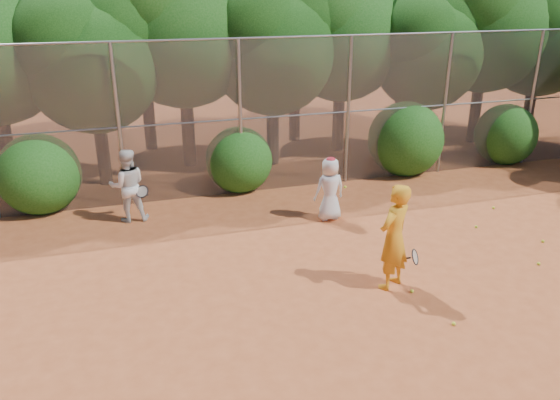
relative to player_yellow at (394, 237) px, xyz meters
name	(u,v)px	position (x,y,z in m)	size (l,w,h in m)	color
ground	(375,301)	(-0.51, -0.41, -1.00)	(80.00, 80.00, 0.00)	#A94E26
fence_back	(273,115)	(-0.62, 5.59, 1.05)	(20.05, 0.09, 4.03)	gray
tree_2	(93,52)	(-4.95, 7.43, 2.58)	(3.99, 3.47, 5.47)	black
tree_3	(183,16)	(-2.44, 8.43, 3.39)	(4.89, 4.26, 6.70)	black
tree_4	(274,38)	(0.05, 7.83, 2.75)	(4.19, 3.64, 5.73)	black
tree_5	(343,24)	(2.55, 8.63, 3.04)	(4.51, 3.92, 6.17)	black
tree_6	(429,44)	(5.04, 7.62, 2.46)	(3.86, 3.36, 5.29)	black
tree_7	(489,15)	(7.56, 8.23, 3.28)	(4.77, 4.14, 6.53)	black
tree_8	(543,29)	(9.55, 7.93, 2.81)	(4.25, 3.70, 5.82)	black
tree_10	(141,4)	(-3.44, 10.64, 3.62)	(5.15, 4.48, 7.06)	black
tree_11	(297,18)	(1.55, 10.23, 3.16)	(4.64, 4.03, 6.35)	black
tree_12	(409,5)	(6.06, 10.83, 3.51)	(5.02, 4.37, 6.88)	black
bush_0	(38,171)	(-6.51, 5.89, 0.00)	(2.00, 2.00, 2.00)	#184F13
bush_1	(239,157)	(-1.51, 5.89, -0.10)	(1.80, 1.80, 1.80)	#184F13
bush_2	(406,136)	(3.49, 5.89, 0.10)	(2.20, 2.20, 2.20)	#184F13
bush_3	(506,132)	(6.99, 5.89, -0.05)	(1.90, 1.90, 1.90)	#184F13
player_yellow	(394,237)	(0.00, 0.00, 0.00)	(0.94, 0.79, 2.01)	orange
player_teen	(330,189)	(0.06, 3.23, -0.24)	(0.78, 0.54, 1.54)	silver
player_white	(128,186)	(-4.46, 4.54, -0.13)	(0.91, 0.79, 1.74)	white
ball_0	(539,264)	(3.22, -0.15, -0.97)	(0.07, 0.07, 0.07)	#C6DD28
ball_1	(476,227)	(3.11, 1.74, -0.97)	(0.07, 0.07, 0.07)	#C6DD28
ball_2	(454,324)	(0.41, -1.45, -0.97)	(0.07, 0.07, 0.07)	#C6DD28
ball_3	(543,241)	(4.04, 0.67, -0.97)	(0.07, 0.07, 0.07)	#C6DD28
ball_4	(412,291)	(0.27, -0.34, -0.97)	(0.07, 0.07, 0.07)	#C6DD28
ball_5	(494,208)	(4.22, 2.60, -0.97)	(0.07, 0.07, 0.07)	#C6DD28
ball_6	(398,239)	(1.08, 1.69, -0.97)	(0.07, 0.07, 0.07)	#C6DD28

